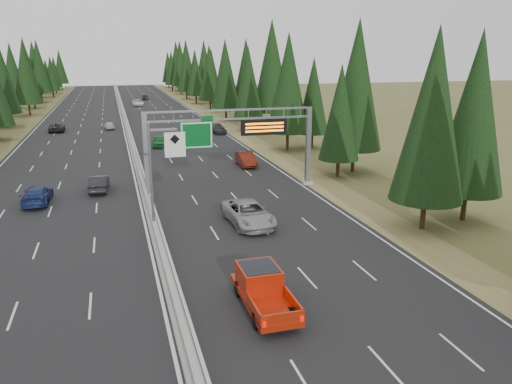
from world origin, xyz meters
The scene contains 18 objects.
road centered at (0.00, 80.00, 0.04)m, with size 32.00×260.00×0.08m, color black.
shoulder_right centered at (17.80, 80.00, 0.03)m, with size 3.60×260.00×0.06m, color olive.
shoulder_left centered at (-17.80, 80.00, 0.03)m, with size 3.60×260.00×0.06m, color brown.
median_barrier centered at (0.00, 80.00, 0.41)m, with size 0.70×260.00×0.85m.
sign_gantry centered at (8.92, 34.88, 5.27)m, with size 16.75×0.98×7.80m.
hov_sign_pole centered at (0.58, 24.97, 4.72)m, with size 2.80×0.50×8.00m.
tree_row_right centered at (22.31, 73.82, 9.20)m, with size 11.73×241.59×18.64m.
silver_minivan centered at (7.18, 24.73, 0.96)m, with size 2.93×6.36×1.77m, color #9A999E.
red_pickup centered at (4.47, 12.13, 1.17)m, with size 2.16×6.04×1.97m.
car_ahead_green centered at (3.81, 60.65, 0.86)m, with size 1.84×4.58×1.56m, color #16642B.
car_ahead_dkred centered at (12.43, 45.00, 0.90)m, with size 1.73×4.96×1.63m, color #59180C.
car_ahead_dkgrey centered at (14.50, 70.48, 0.80)m, with size 2.01×4.94×1.43m, color black.
car_ahead_white centered at (4.32, 121.11, 0.83)m, with size 2.48×5.39×1.50m, color white.
car_ahead_far centered at (7.24, 137.97, 0.83)m, with size 1.76×4.38×1.49m, color black.
car_onc_near centered at (-4.06, 38.11, 0.85)m, with size 1.63×4.66×1.54m, color black.
car_onc_blue centered at (-9.27, 35.30, 0.86)m, with size 2.18×5.37×1.56m, color navy.
car_onc_white centered at (-2.95, 80.37, 0.75)m, with size 1.58×3.92×1.33m, color #B7B7B7.
car_onc_far centered at (-11.51, 79.85, 0.82)m, with size 2.46×5.33×1.48m, color black.
Camera 1 is at (-2.43, -10.70, 12.88)m, focal length 35.00 mm.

